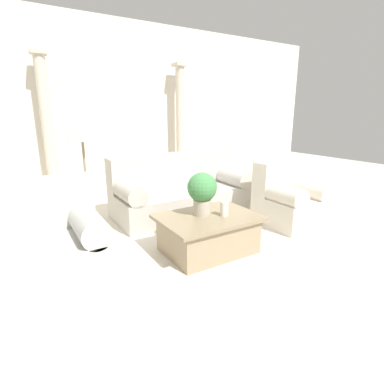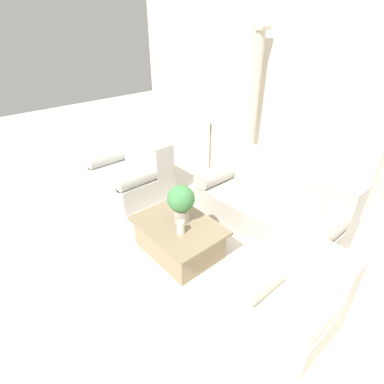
{
  "view_description": "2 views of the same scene",
  "coord_description": "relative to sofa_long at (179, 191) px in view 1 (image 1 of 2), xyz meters",
  "views": [
    {
      "loc": [
        -1.75,
        -3.01,
        1.56
      ],
      "look_at": [
        0.14,
        0.09,
        0.59
      ],
      "focal_mm": 28.0,
      "sensor_mm": 36.0,
      "label": 1
    },
    {
      "loc": [
        2.4,
        -2.2,
        2.65
      ],
      "look_at": [
        -0.16,
        0.03,
        0.62
      ],
      "focal_mm": 28.0,
      "sensor_mm": 36.0,
      "label": 2
    }
  ],
  "objects": [
    {
      "name": "floor_lamp",
      "position": [
        -1.38,
        0.1,
        0.9
      ],
      "size": [
        0.41,
        0.41,
        1.48
      ],
      "color": "gray",
      "rests_on": "ground_plane"
    },
    {
      "name": "column_left",
      "position": [
        -1.63,
        1.47,
        0.9
      ],
      "size": [
        0.25,
        0.25,
        2.48
      ],
      "color": "beige",
      "rests_on": "ground_plane"
    },
    {
      "name": "ground_plane",
      "position": [
        -0.45,
        -0.99,
        -0.36
      ],
      "size": [
        16.0,
        16.0,
        0.0
      ],
      "primitive_type": "plane",
      "color": "silver"
    },
    {
      "name": "pillar_candle",
      "position": [
        -0.24,
        -1.47,
        0.15
      ],
      "size": [
        0.09,
        0.09,
        0.17
      ],
      "color": "silver",
      "rests_on": "coffee_table"
    },
    {
      "name": "coffee_table",
      "position": [
        -0.39,
        -1.38,
        -0.14
      ],
      "size": [
        1.1,
        0.8,
        0.43
      ],
      "color": "#998466",
      "rests_on": "ground_plane"
    },
    {
      "name": "potted_plant",
      "position": [
        -0.43,
        -1.3,
        0.35
      ],
      "size": [
        0.33,
        0.33,
        0.49
      ],
      "color": "#B2A893",
      "rests_on": "coffee_table"
    },
    {
      "name": "loveseat",
      "position": [
        -2.14,
        -0.96,
        0.01
      ],
      "size": [
        1.27,
        0.97,
        0.91
      ],
      "color": "#B8B8B0",
      "rests_on": "ground_plane"
    },
    {
      "name": "wall_back",
      "position": [
        -0.45,
        1.78,
        1.24
      ],
      "size": [
        10.0,
        0.06,
        3.2
      ],
      "color": "silver",
      "rests_on": "ground_plane"
    },
    {
      "name": "column_right",
      "position": [
        0.85,
        1.47,
        0.9
      ],
      "size": [
        0.25,
        0.25,
        2.48
      ],
      "color": "beige",
      "rests_on": "ground_plane"
    },
    {
      "name": "sofa_long",
      "position": [
        0.0,
        0.0,
        0.0
      ],
      "size": [
        2.07,
        0.97,
        0.91
      ],
      "color": "#B7B2A8",
      "rests_on": "ground_plane"
    },
    {
      "name": "armchair",
      "position": [
        1.12,
        -1.2,
        0.01
      ],
      "size": [
        0.81,
        0.79,
        0.88
      ],
      "color": "beige",
      "rests_on": "ground_plane"
    }
  ]
}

